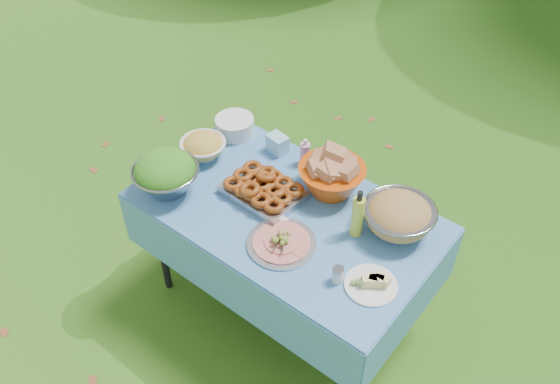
# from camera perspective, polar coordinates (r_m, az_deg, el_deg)

# --- Properties ---
(ground) EXTENTS (80.00, 80.00, 0.00)m
(ground) POSITION_cam_1_polar(r_m,az_deg,el_deg) (3.45, 0.50, -10.75)
(ground) COLOR #103A0A
(ground) RESTS_ON ground
(picnic_table) EXTENTS (1.46, 0.86, 0.76)m
(picnic_table) POSITION_cam_1_polar(r_m,az_deg,el_deg) (3.15, 0.55, -6.66)
(picnic_table) COLOR #84CBFF
(picnic_table) RESTS_ON ground
(salad_bowl) EXTENTS (0.33, 0.33, 0.22)m
(salad_bowl) POSITION_cam_1_polar(r_m,az_deg,el_deg) (2.96, -10.97, 1.77)
(salad_bowl) COLOR gray
(salad_bowl) RESTS_ON picnic_table
(pasta_bowl_white) EXTENTS (0.25, 0.25, 0.13)m
(pasta_bowl_white) POSITION_cam_1_polar(r_m,az_deg,el_deg) (3.17, -7.42, 4.43)
(pasta_bowl_white) COLOR silver
(pasta_bowl_white) RESTS_ON picnic_table
(plate_stack) EXTENTS (0.24, 0.24, 0.10)m
(plate_stack) POSITION_cam_1_polar(r_m,az_deg,el_deg) (3.32, -4.38, 6.37)
(plate_stack) COLOR silver
(plate_stack) RESTS_ON picnic_table
(wipes_box) EXTENTS (0.12, 0.10, 0.10)m
(wipes_box) POSITION_cam_1_polar(r_m,az_deg,el_deg) (3.18, -0.24, 4.67)
(wipes_box) COLOR #90CDE4
(wipes_box) RESTS_ON picnic_table
(sanitizer_bottle) EXTENTS (0.07, 0.07, 0.15)m
(sanitizer_bottle) POSITION_cam_1_polar(r_m,az_deg,el_deg) (3.09, 2.44, 3.90)
(sanitizer_bottle) COLOR pink
(sanitizer_bottle) RESTS_ON picnic_table
(bread_bowl) EXTENTS (0.41, 0.41, 0.22)m
(bread_bowl) POSITION_cam_1_polar(r_m,az_deg,el_deg) (2.91, 5.01, 1.81)
(bread_bowl) COLOR #C64308
(bread_bowl) RESTS_ON picnic_table
(pasta_bowl_steel) EXTENTS (0.36, 0.36, 0.18)m
(pasta_bowl_steel) POSITION_cam_1_polar(r_m,az_deg,el_deg) (2.78, 11.38, -2.21)
(pasta_bowl_steel) COLOR gray
(pasta_bowl_steel) RESTS_ON picnic_table
(fried_tray) EXTENTS (0.39, 0.29, 0.09)m
(fried_tray) POSITION_cam_1_polar(r_m,az_deg,el_deg) (2.92, -1.65, 0.31)
(fried_tray) COLOR #A9A9AE
(fried_tray) RESTS_ON picnic_table
(charcuterie_platter) EXTENTS (0.35, 0.35, 0.07)m
(charcuterie_platter) POSITION_cam_1_polar(r_m,az_deg,el_deg) (2.69, 0.15, -4.52)
(charcuterie_platter) COLOR #B7B8BF
(charcuterie_platter) RESTS_ON picnic_table
(oil_bottle) EXTENTS (0.06, 0.06, 0.26)m
(oil_bottle) POSITION_cam_1_polar(r_m,az_deg,el_deg) (2.70, 7.50, -2.02)
(oil_bottle) COLOR #BFD437
(oil_bottle) RESTS_ON picnic_table
(cheese_plate) EXTENTS (0.24, 0.24, 0.06)m
(cheese_plate) POSITION_cam_1_polar(r_m,az_deg,el_deg) (2.57, 8.80, -8.48)
(cheese_plate) COLOR silver
(cheese_plate) RESTS_ON picnic_table
(shaker) EXTENTS (0.07, 0.07, 0.08)m
(shaker) POSITION_cam_1_polar(r_m,az_deg,el_deg) (2.56, 5.58, -7.94)
(shaker) COLOR silver
(shaker) RESTS_ON picnic_table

